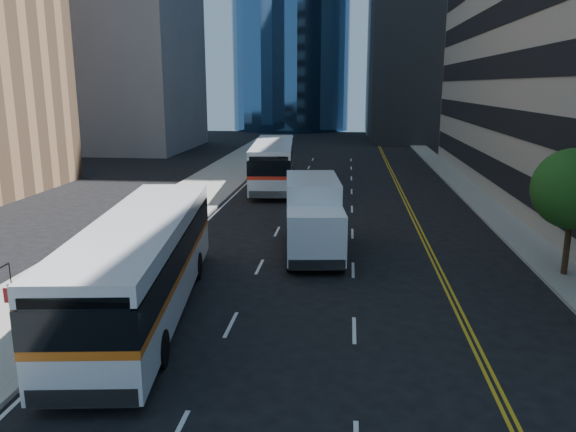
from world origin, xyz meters
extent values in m
plane|color=black|center=(0.00, 0.00, 0.00)|extent=(160.00, 160.00, 0.00)
cube|color=gray|center=(-10.50, 25.00, 0.07)|extent=(5.00, 90.00, 0.15)
cube|color=gray|center=(9.00, 25.00, 0.07)|extent=(2.00, 90.00, 0.15)
cylinder|color=#332114|center=(9.00, 8.00, 1.25)|extent=(0.24, 0.24, 2.20)
sphere|color=#194413|center=(9.00, 8.00, 3.65)|extent=(3.20, 3.20, 3.20)
cube|color=silver|center=(-6.60, 2.69, 0.97)|extent=(4.42, 13.15, 1.18)
cube|color=orange|center=(-6.60, 2.69, 1.67)|extent=(4.45, 13.18, 0.24)
cube|color=black|center=(-6.60, 2.69, 2.26)|extent=(4.45, 13.18, 0.97)
cube|color=silver|center=(-6.60, 2.69, 3.06)|extent=(4.42, 13.15, 0.54)
cylinder|color=black|center=(-7.37, -1.31, 0.54)|extent=(0.46, 1.11, 1.08)
cylinder|color=black|center=(-4.84, -0.98, 0.54)|extent=(0.46, 1.11, 1.08)
cylinder|color=black|center=(-8.31, 5.94, 0.54)|extent=(0.46, 1.11, 1.08)
cylinder|color=black|center=(-5.77, 6.27, 0.54)|extent=(0.46, 1.11, 1.08)
cube|color=silver|center=(-5.50, 27.61, 0.98)|extent=(3.97, 13.32, 1.20)
cube|color=red|center=(-5.50, 27.61, 1.70)|extent=(3.99, 13.34, 0.24)
cube|color=black|center=(-5.50, 27.61, 2.30)|extent=(3.99, 13.34, 0.98)
cube|color=silver|center=(-5.50, 27.61, 3.12)|extent=(3.97, 13.32, 0.55)
cylinder|color=black|center=(-6.45, 23.58, 0.55)|extent=(0.42, 1.12, 1.09)
cylinder|color=black|center=(-3.86, 23.80, 0.55)|extent=(0.42, 1.12, 1.09)
cylinder|color=black|center=(-7.10, 30.98, 0.55)|extent=(0.42, 1.12, 1.09)
cylinder|color=black|center=(-4.50, 31.21, 0.55)|extent=(0.42, 1.12, 1.09)
cube|color=white|center=(-1.09, 7.91, 1.46)|extent=(2.64, 2.46, 2.11)
cube|color=black|center=(-0.98, 6.96, 1.86)|extent=(2.20, 0.30, 1.10)
cube|color=white|center=(-1.48, 11.40, 2.06)|extent=(2.93, 5.05, 2.61)
cube|color=black|center=(-1.35, 10.30, 0.55)|extent=(2.53, 6.78, 0.25)
cylinder|color=black|center=(-2.14, 7.59, 0.48)|extent=(0.39, 0.99, 0.96)
cylinder|color=black|center=(0.01, 7.83, 0.48)|extent=(0.39, 0.99, 0.96)
cylinder|color=black|center=(-2.70, 12.57, 0.48)|extent=(0.39, 0.99, 0.96)
cylinder|color=black|center=(-0.54, 12.81, 0.48)|extent=(0.39, 0.99, 0.96)
camera|label=1|loc=(0.17, -14.70, 7.61)|focal=35.00mm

